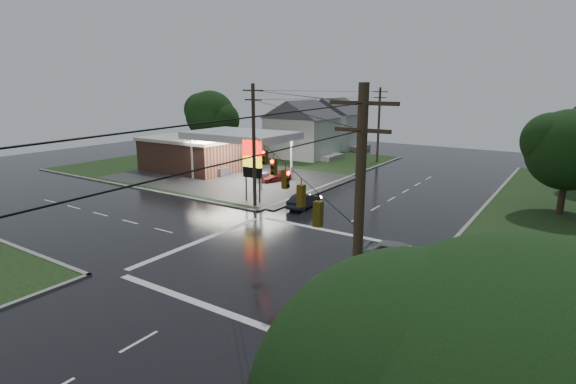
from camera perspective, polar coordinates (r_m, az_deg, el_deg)
The scene contains 15 objects.
ground at distance 28.82m, azimuth -0.82°, elevation -8.77°, with size 120.00×120.00×0.00m, color black.
grass_nw at distance 64.11m, azimuth -6.84°, elevation 3.67°, with size 36.00×36.00×0.08m, color black.
gas_station at distance 58.91m, azimuth -10.65°, elevation 5.13°, with size 26.20×18.00×5.60m.
pylon_sign at distance 41.93m, azimuth -4.55°, elevation 4.00°, with size 2.00×0.35×6.00m.
utility_pole_nw at distance 40.29m, azimuth -4.36°, elevation 6.07°, with size 2.20×0.32×11.00m.
utility_pole_se at distance 14.63m, azimuth 8.83°, elevation -7.55°, with size 2.20×0.32×11.00m.
utility_pole_n at distance 65.04m, azimuth 11.44°, elevation 8.47°, with size 2.20×0.32×10.50m.
traffic_signals at distance 27.00m, azimuth -0.86°, elevation 4.04°, with size 26.87×26.87×1.47m.
house_near at distance 68.58m, azimuth 1.80°, elevation 8.08°, with size 11.05×8.48×8.60m.
house_far at distance 79.44m, azimuth 5.81°, elevation 8.77°, with size 11.05×8.48×8.60m.
tree_nw_behind at distance 71.55m, azimuth -9.74°, elevation 9.55°, with size 8.93×7.60×10.00m.
tree_ne_near at distance 44.29m, azimuth 32.25°, elevation 4.49°, with size 7.99×6.80×8.98m.
car_north at distance 40.66m, azimuth 2.03°, elevation -1.10°, with size 1.40×4.01×1.32m, color black.
car_crossing at distance 28.76m, azimuth 13.84°, elevation -7.63°, with size 1.76×4.38×1.49m, color gray.
car_pump at distance 51.56m, azimuth -1.67°, elevation 1.96°, with size 1.63×4.02×1.17m, color maroon.
Camera 1 is at (15.13, -21.95, 10.95)m, focal length 28.00 mm.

